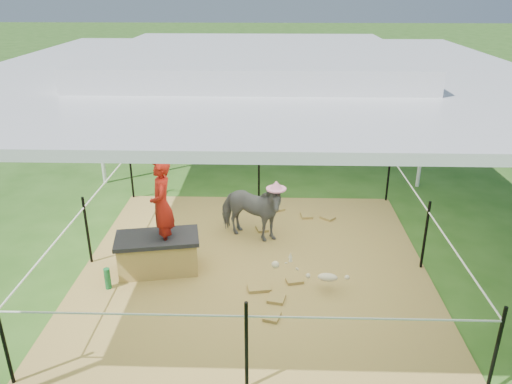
{
  "coord_description": "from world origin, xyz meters",
  "views": [
    {
      "loc": [
        0.2,
        -5.89,
        3.58
      ],
      "look_at": [
        0.0,
        0.6,
        0.85
      ],
      "focal_mm": 35.0,
      "sensor_mm": 36.0,
      "label": 1
    }
  ],
  "objects_px": {
    "pony": "(250,211)",
    "picnic_table_near": "(317,104)",
    "woman": "(161,198)",
    "picnic_table_far": "(428,103)",
    "straw_bale": "(158,255)",
    "trash_barrel": "(427,116)",
    "distant_person": "(335,101)",
    "green_bottle": "(108,279)",
    "foal": "(328,276)"
  },
  "relations": [
    {
      "from": "pony",
      "to": "picnic_table_near",
      "type": "bearing_deg",
      "value": 11.59
    },
    {
      "from": "woman",
      "to": "picnic_table_far",
      "type": "relative_size",
      "value": 0.72
    },
    {
      "from": "straw_bale",
      "to": "trash_barrel",
      "type": "distance_m",
      "value": 8.74
    },
    {
      "from": "distant_person",
      "to": "picnic_table_near",
      "type": "bearing_deg",
      "value": -54.61
    },
    {
      "from": "green_bottle",
      "to": "pony",
      "type": "relative_size",
      "value": 0.26
    },
    {
      "from": "trash_barrel",
      "to": "picnic_table_near",
      "type": "distance_m",
      "value": 3.15
    },
    {
      "from": "green_bottle",
      "to": "straw_bale",
      "type": "bearing_deg",
      "value": 39.29
    },
    {
      "from": "distant_person",
      "to": "woman",
      "type": "bearing_deg",
      "value": 71.81
    },
    {
      "from": "green_bottle",
      "to": "pony",
      "type": "bearing_deg",
      "value": 38.63
    },
    {
      "from": "foal",
      "to": "picnic_table_near",
      "type": "xyz_separation_m",
      "value": [
        0.6,
        8.97,
        0.1
      ]
    },
    {
      "from": "straw_bale",
      "to": "woman",
      "type": "xyz_separation_m",
      "value": [
        0.1,
        0.0,
        0.83
      ]
    },
    {
      "from": "straw_bale",
      "to": "pony",
      "type": "relative_size",
      "value": 0.94
    },
    {
      "from": "straw_bale",
      "to": "picnic_table_far",
      "type": "bearing_deg",
      "value": 55.66
    },
    {
      "from": "green_bottle",
      "to": "distant_person",
      "type": "bearing_deg",
      "value": 65.54
    },
    {
      "from": "pony",
      "to": "trash_barrel",
      "type": "distance_m",
      "value": 7.28
    },
    {
      "from": "trash_barrel",
      "to": "picnic_table_near",
      "type": "height_order",
      "value": "trash_barrel"
    },
    {
      "from": "pony",
      "to": "picnic_table_far",
      "type": "xyz_separation_m",
      "value": [
        4.88,
        7.94,
        -0.13
      ]
    },
    {
      "from": "woman",
      "to": "pony",
      "type": "height_order",
      "value": "woman"
    },
    {
      "from": "green_bottle",
      "to": "distant_person",
      "type": "xyz_separation_m",
      "value": [
        3.77,
        8.3,
        0.43
      ]
    },
    {
      "from": "picnic_table_far",
      "to": "straw_bale",
      "type": "bearing_deg",
      "value": -116.16
    },
    {
      "from": "picnic_table_far",
      "to": "foal",
      "type": "bearing_deg",
      "value": -104.42
    },
    {
      "from": "pony",
      "to": "trash_barrel",
      "type": "xyz_separation_m",
      "value": [
        4.25,
        5.91,
        -0.02
      ]
    },
    {
      "from": "straw_bale",
      "to": "woman",
      "type": "distance_m",
      "value": 0.84
    },
    {
      "from": "picnic_table_far",
      "to": "trash_barrel",
      "type": "bearing_deg",
      "value": -99.1
    },
    {
      "from": "green_bottle",
      "to": "picnic_table_far",
      "type": "bearing_deg",
      "value": 54.65
    },
    {
      "from": "green_bottle",
      "to": "foal",
      "type": "xyz_separation_m",
      "value": [
        2.74,
        0.03,
        0.08
      ]
    },
    {
      "from": "woman",
      "to": "green_bottle",
      "type": "relative_size",
      "value": 4.32
    },
    {
      "from": "pony",
      "to": "picnic_table_far",
      "type": "bearing_deg",
      "value": -8.06
    },
    {
      "from": "picnic_table_near",
      "to": "distant_person",
      "type": "xyz_separation_m",
      "value": [
        0.43,
        -0.7,
        0.25
      ]
    },
    {
      "from": "straw_bale",
      "to": "green_bottle",
      "type": "bearing_deg",
      "value": -140.71
    },
    {
      "from": "picnic_table_near",
      "to": "distant_person",
      "type": "relative_size",
      "value": 1.4
    },
    {
      "from": "straw_bale",
      "to": "woman",
      "type": "height_order",
      "value": "woman"
    },
    {
      "from": "green_bottle",
      "to": "picnic_table_near",
      "type": "relative_size",
      "value": 0.17
    },
    {
      "from": "foal",
      "to": "trash_barrel",
      "type": "bearing_deg",
      "value": 72.35
    },
    {
      "from": "green_bottle",
      "to": "foal",
      "type": "height_order",
      "value": "foal"
    },
    {
      "from": "green_bottle",
      "to": "picnic_table_far",
      "type": "height_order",
      "value": "picnic_table_far"
    },
    {
      "from": "green_bottle",
      "to": "picnic_table_near",
      "type": "distance_m",
      "value": 9.6
    },
    {
      "from": "foal",
      "to": "pony",
      "type": "bearing_deg",
      "value": 133.12
    },
    {
      "from": "straw_bale",
      "to": "green_bottle",
      "type": "relative_size",
      "value": 3.6
    },
    {
      "from": "green_bottle",
      "to": "picnic_table_near",
      "type": "xyz_separation_m",
      "value": [
        3.34,
        9.0,
        0.18
      ]
    },
    {
      "from": "straw_bale",
      "to": "woman",
      "type": "relative_size",
      "value": 0.83
    },
    {
      "from": "foal",
      "to": "picnic_table_near",
      "type": "relative_size",
      "value": 0.47
    },
    {
      "from": "pony",
      "to": "trash_barrel",
      "type": "bearing_deg",
      "value": -12.2
    },
    {
      "from": "straw_bale",
      "to": "trash_barrel",
      "type": "height_order",
      "value": "trash_barrel"
    },
    {
      "from": "foal",
      "to": "picnic_table_near",
      "type": "height_order",
      "value": "picnic_table_near"
    },
    {
      "from": "green_bottle",
      "to": "picnic_table_far",
      "type": "distance_m",
      "value": 11.43
    },
    {
      "from": "picnic_table_far",
      "to": "distant_person",
      "type": "bearing_deg",
      "value": -151.96
    },
    {
      "from": "green_bottle",
      "to": "pony",
      "type": "xyz_separation_m",
      "value": [
        1.73,
        1.38,
        0.31
      ]
    },
    {
      "from": "woman",
      "to": "foal",
      "type": "relative_size",
      "value": 1.55
    },
    {
      "from": "picnic_table_far",
      "to": "pony",
      "type": "bearing_deg",
      "value": -113.4
    }
  ]
}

